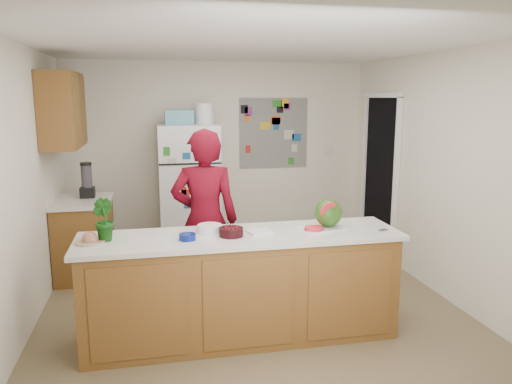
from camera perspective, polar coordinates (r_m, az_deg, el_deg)
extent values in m
cube|color=brown|center=(4.97, -0.36, -13.53)|extent=(4.00, 4.50, 0.02)
cube|color=beige|center=(6.80, -4.20, 4.14)|extent=(4.00, 0.02, 2.50)
cube|color=beige|center=(4.64, -25.49, -0.05)|extent=(0.02, 4.50, 2.50)
cube|color=beige|center=(5.37, 21.15, 1.63)|extent=(0.02, 4.50, 2.50)
cube|color=white|center=(4.55, -0.40, 16.75)|extent=(4.00, 4.50, 0.02)
cube|color=black|center=(6.64, 14.07, 1.66)|extent=(0.03, 0.85, 2.04)
cube|color=brown|center=(4.31, -1.66, -10.99)|extent=(2.60, 0.62, 0.88)
cube|color=silver|center=(4.16, -1.70, -5.10)|extent=(2.68, 0.70, 0.04)
cube|color=brown|center=(6.06, -18.99, -5.19)|extent=(0.60, 0.80, 0.86)
cube|color=silver|center=(5.95, -19.25, -1.02)|extent=(0.64, 0.84, 0.04)
cube|color=brown|center=(5.81, -21.23, 8.72)|extent=(0.35, 1.00, 0.80)
cube|color=silver|center=(6.44, -7.66, 0.09)|extent=(0.75, 0.70, 1.70)
cube|color=#5999B2|center=(6.33, -8.79, 8.44)|extent=(0.35, 0.28, 0.18)
cube|color=slate|center=(6.89, 2.02, 6.75)|extent=(0.95, 0.01, 0.95)
imported|color=#5F0614|center=(4.79, -5.86, -3.28)|extent=(0.69, 0.50, 1.76)
cylinder|color=black|center=(6.03, -18.76, 1.18)|extent=(0.12, 0.12, 0.38)
cube|color=white|center=(4.35, 7.57, -4.10)|extent=(0.43, 0.37, 0.01)
sphere|color=#17540D|center=(4.36, 8.26, -2.38)|extent=(0.24, 0.24, 0.24)
cylinder|color=#C42343|center=(4.27, 6.62, -4.13)|extent=(0.16, 0.16, 0.02)
cylinder|color=black|center=(4.09, -2.86, -4.57)|extent=(0.24, 0.24, 0.07)
cylinder|color=silver|center=(4.24, -5.31, -4.14)|extent=(0.23, 0.23, 0.06)
cylinder|color=navy|center=(4.02, -7.84, -5.10)|extent=(0.15, 0.15, 0.05)
cylinder|color=tan|center=(4.11, -18.44, -5.44)|extent=(0.27, 0.27, 0.02)
cube|color=white|center=(4.18, 0.37, -4.59)|extent=(0.22, 0.21, 0.02)
cube|color=gray|center=(4.39, 14.32, -4.24)|extent=(0.10, 0.07, 0.01)
imported|color=#134212|center=(4.12, -17.09, -3.04)|extent=(0.23, 0.24, 0.34)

